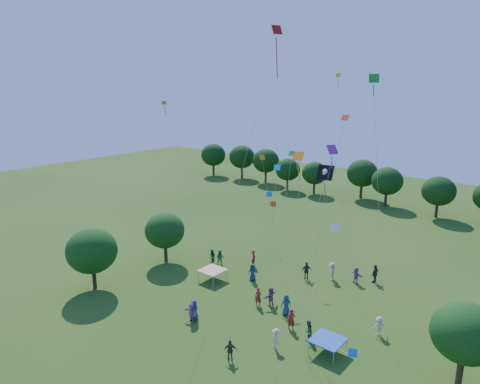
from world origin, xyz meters
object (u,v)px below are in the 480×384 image
object	(u,v)px
red_high_kite	(265,81)
near_tree_north	(165,230)
near_tree_east	(465,333)
tent_red_stripe	(212,270)
near_tree_west	(92,251)
pirate_kite	(325,175)
tent_blue	(328,340)

from	to	relation	value
red_high_kite	near_tree_north	bearing A→B (deg)	173.94
near_tree_east	tent_red_stripe	distance (m)	22.96
near_tree_west	red_high_kite	xyz separation A→B (m)	(14.67, 7.02, 15.34)
near_tree_east	red_high_kite	size ratio (longest dim) A/B	0.26
near_tree_west	pirate_kite	distance (m)	22.57
tent_red_stripe	pirate_kite	distance (m)	15.79
tent_blue	red_high_kite	bearing A→B (deg)	164.49
pirate_kite	red_high_kite	size ratio (longest dim) A/B	0.52
pirate_kite	near_tree_west	bearing A→B (deg)	-153.37
tent_blue	near_tree_west	bearing A→B (deg)	-167.30
tent_blue	near_tree_north	bearing A→B (deg)	170.65
pirate_kite	red_high_kite	bearing A→B (deg)	-149.77
near_tree_north	near_tree_west	bearing A→B (deg)	-92.85
near_tree_west	near_tree_north	xyz separation A→B (m)	(0.43, 8.53, -0.21)
near_tree_east	tent_red_stripe	size ratio (longest dim) A/B	2.60
near_tree_east	tent_blue	distance (m)	8.98
near_tree_north	tent_blue	bearing A→B (deg)	-9.35
near_tree_north	near_tree_east	xyz separation A→B (m)	(29.85, -1.28, 0.21)
tent_blue	pirate_kite	xyz separation A→B (m)	(-3.27, 4.45, 11.02)
near_tree_east	tent_red_stripe	xyz separation A→B (m)	(-22.77, 1.14, -2.77)
tent_red_stripe	red_high_kite	bearing A→B (deg)	-10.90
near_tree_north	tent_red_stripe	distance (m)	7.53
tent_blue	pirate_kite	distance (m)	12.32
near_tree_north	red_high_kite	bearing A→B (deg)	-6.06
near_tree_north	near_tree_east	distance (m)	29.88
tent_blue	pirate_kite	size ratio (longest dim) A/B	0.19
near_tree_north	red_high_kite	size ratio (longest dim) A/B	0.25
near_tree_east	pirate_kite	world-z (taller)	pirate_kite
tent_blue	pirate_kite	bearing A→B (deg)	126.33
pirate_kite	red_high_kite	xyz separation A→B (m)	(-4.12, -2.40, 7.09)
tent_red_stripe	near_tree_west	bearing A→B (deg)	-131.82
tent_red_stripe	tent_blue	distance (m)	14.94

